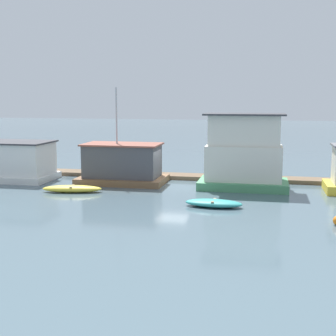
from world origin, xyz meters
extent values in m
plane|color=#475B66|center=(0.00, 0.00, 0.00)|extent=(200.00, 200.00, 0.00)
cube|color=brown|center=(0.00, 2.97, 0.15)|extent=(42.40, 1.83, 0.30)
cube|color=white|center=(-12.55, -0.39, 0.24)|extent=(6.55, 3.95, 0.48)
cube|color=white|center=(-12.55, -0.39, 1.68)|extent=(6.03, 3.44, 2.40)
cube|color=#38383D|center=(-12.55, -0.39, 2.94)|extent=(6.33, 3.74, 0.12)
cube|color=brown|center=(-3.71, 0.13, 0.23)|extent=(6.41, 3.90, 0.46)
cube|color=#4C4C51|center=(-3.71, 0.13, 1.65)|extent=(5.40, 2.89, 2.37)
cube|color=brown|center=(-3.71, 0.13, 2.89)|extent=(5.70, 3.19, 0.12)
cylinder|color=#B2B2B7|center=(-4.12, 0.13, 5.01)|extent=(0.12, 0.12, 4.11)
cube|color=#4C9360|center=(5.23, -0.13, 0.28)|extent=(6.18, 3.59, 0.56)
cube|color=silver|center=(5.23, -0.13, 1.79)|extent=(5.24, 2.65, 2.46)
cube|color=silver|center=(5.23, -0.13, 4.07)|extent=(4.84, 2.26, 2.10)
cube|color=#38383D|center=(5.23, -0.13, 5.18)|extent=(5.54, 2.95, 0.12)
ellipsoid|color=yellow|center=(-5.98, -3.99, 0.24)|extent=(4.12, 1.75, 0.48)
cube|color=#997F60|center=(-5.98, -3.99, 0.41)|extent=(0.32, 0.90, 0.08)
ellipsoid|color=teal|center=(3.83, -6.28, 0.22)|extent=(3.41, 1.46, 0.45)
cube|color=#997F60|center=(3.83, -6.28, 0.38)|extent=(0.21, 1.10, 0.08)
cylinder|color=brown|center=(-4.91, 1.81, 1.10)|extent=(0.32, 0.32, 2.19)
cylinder|color=brown|center=(-14.06, 1.81, 1.01)|extent=(0.27, 0.27, 2.03)
cylinder|color=#846B4C|center=(2.55, 1.81, 0.80)|extent=(0.24, 0.24, 1.60)
camera|label=1|loc=(6.67, -32.93, 6.35)|focal=50.00mm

